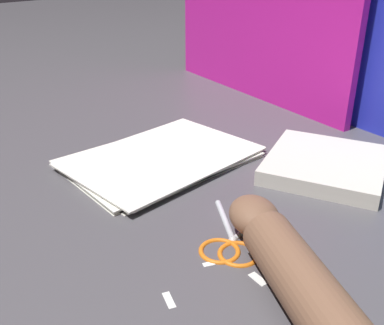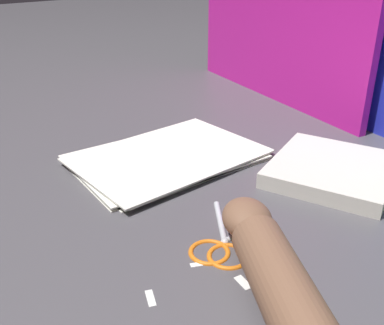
{
  "view_description": "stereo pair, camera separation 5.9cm",
  "coord_description": "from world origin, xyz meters",
  "px_view_note": "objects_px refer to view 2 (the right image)",
  "views": [
    {
      "loc": [
        0.51,
        -0.5,
        0.38
      ],
      "look_at": [
        0.03,
        -0.04,
        0.06
      ],
      "focal_mm": 42.0,
      "sensor_mm": 36.0,
      "label": 1
    },
    {
      "loc": [
        0.55,
        -0.46,
        0.38
      ],
      "look_at": [
        0.03,
        -0.04,
        0.06
      ],
      "focal_mm": 42.0,
      "sensor_mm": 36.0,
      "label": 2
    }
  ],
  "objects_px": {
    "scissors": "(223,243)",
    "hand_forearm": "(279,281)",
    "paper_stack": "(167,156)",
    "book_closed": "(332,170)"
  },
  "relations": [
    {
      "from": "scissors",
      "to": "hand_forearm",
      "type": "relative_size",
      "value": 0.52
    },
    {
      "from": "scissors",
      "to": "paper_stack",
      "type": "bearing_deg",
      "value": 159.2
    },
    {
      "from": "paper_stack",
      "to": "hand_forearm",
      "type": "distance_m",
      "value": 0.42
    },
    {
      "from": "paper_stack",
      "to": "hand_forearm",
      "type": "height_order",
      "value": "hand_forearm"
    },
    {
      "from": "paper_stack",
      "to": "book_closed",
      "type": "height_order",
      "value": "book_closed"
    },
    {
      "from": "book_closed",
      "to": "scissors",
      "type": "xyz_separation_m",
      "value": [
        0.03,
        -0.3,
        -0.01
      ]
    },
    {
      "from": "paper_stack",
      "to": "hand_forearm",
      "type": "bearing_deg",
      "value": -18.3
    },
    {
      "from": "hand_forearm",
      "to": "scissors",
      "type": "bearing_deg",
      "value": 167.63
    },
    {
      "from": "book_closed",
      "to": "hand_forearm",
      "type": "xyz_separation_m",
      "value": [
        0.15,
        -0.32,
        0.02
      ]
    },
    {
      "from": "paper_stack",
      "to": "book_closed",
      "type": "xyz_separation_m",
      "value": [
        0.25,
        0.19,
        0.01
      ]
    }
  ]
}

